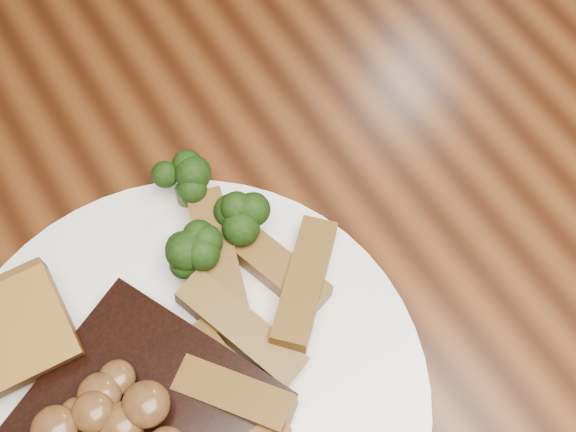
% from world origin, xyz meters
% --- Properties ---
extents(dining_table, '(1.60, 0.90, 0.75)m').
position_xyz_m(dining_table, '(0.00, 0.00, 0.66)').
color(dining_table, '#4F270F').
rests_on(dining_table, ground).
extents(plate, '(0.34, 0.34, 0.01)m').
position_xyz_m(plate, '(-0.10, -0.05, 0.76)').
color(plate, white).
rests_on(plate, dining_table).
extents(mushroom_pile, '(0.07, 0.07, 0.03)m').
position_xyz_m(mushroom_pile, '(-0.14, -0.05, 0.80)').
color(mushroom_pile, brown).
rests_on(mushroom_pile, steak).
extents(potato_wedges, '(0.11, 0.11, 0.02)m').
position_xyz_m(potato_wedges, '(-0.03, -0.03, 0.77)').
color(potato_wedges, brown).
rests_on(potato_wedges, plate).
extents(broccoli_cluster, '(0.07, 0.07, 0.04)m').
position_xyz_m(broccoli_cluster, '(-0.04, 0.04, 0.78)').
color(broccoli_cluster, '#19370C').
rests_on(broccoli_cluster, plate).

